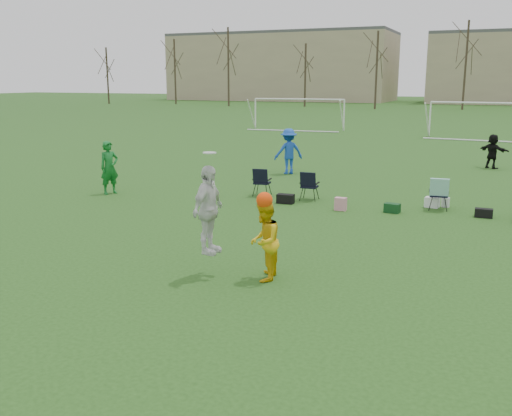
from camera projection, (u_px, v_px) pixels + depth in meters
The scene contains 9 objects.
ground at pixel (216, 278), 11.57m from camera, with size 260.00×260.00×0.00m, color #214917.
fielder_green_near at pixel (109, 168), 19.90m from camera, with size 0.68×0.44×1.86m, color #126924.
fielder_blue at pixel (289, 151), 24.13m from camera, with size 1.24×0.71×1.92m, color #1847B7.
fielder_black at pixel (492, 151), 25.66m from camera, with size 1.44×0.46×1.55m, color black.
center_contest at pixel (236, 224), 11.33m from camera, with size 1.70×1.24×2.56m.
sideline_setup at pixel (400, 192), 17.76m from camera, with size 9.06×2.03×1.64m.
goal_left at pixel (299, 105), 45.46m from camera, with size 7.39×0.76×2.46m.
goal_mid at pixel (486, 110), 38.28m from camera, with size 7.40×0.63×2.46m.
tree_line at pixel (466, 70), 72.95m from camera, with size 110.28×3.28×11.40m.
Camera 1 is at (5.07, -9.76, 3.94)m, focal length 40.00 mm.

